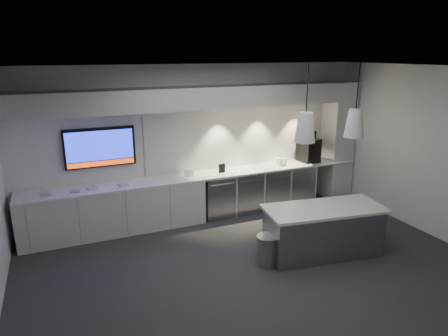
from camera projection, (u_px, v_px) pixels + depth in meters
name	position (u px, v px, depth m)	size (l,w,h in m)	color
floor	(254.00, 268.00, 6.18)	(7.00, 7.00, 0.00)	#303033
ceiling	(259.00, 69.00, 5.33)	(7.00, 7.00, 0.00)	black
wall_back	(198.00, 141.00, 7.96)	(7.00, 7.00, 0.00)	white
wall_front	(387.00, 252.00, 3.55)	(7.00, 7.00, 0.00)	white
wall_right	(432.00, 152.00, 7.08)	(7.00, 7.00, 0.00)	white
back_counter	(205.00, 175.00, 7.85)	(6.80, 0.65, 0.04)	white
left_base_cabinets	(115.00, 210.00, 7.31)	(3.30, 0.63, 0.86)	silver
fridge_unit_a	(216.00, 195.00, 8.07)	(0.60, 0.61, 0.85)	gray
fridge_unit_b	(244.00, 191.00, 8.31)	(0.60, 0.61, 0.85)	gray
fridge_unit_c	(271.00, 187.00, 8.55)	(0.60, 0.61, 0.85)	gray
fridge_unit_d	(296.00, 184.00, 8.78)	(0.60, 0.61, 0.85)	gray
backsplash	(252.00, 134.00, 8.38)	(4.60, 0.03, 1.30)	silver
soffit	(203.00, 97.00, 7.44)	(6.90, 0.60, 0.40)	silver
column	(337.00, 140.00, 8.96)	(0.55, 0.55, 2.60)	silver
wall_tv	(100.00, 147.00, 7.18)	(1.25, 0.07, 0.72)	black
island	(323.00, 230.00, 6.51)	(2.02, 1.09, 0.82)	gray
bin	(267.00, 250.00, 6.22)	(0.34, 0.34, 0.48)	gray
coffee_machine	(309.00, 149.00, 8.71)	(0.42, 0.58, 0.68)	black
sign_black	(222.00, 168.00, 7.93)	(0.14, 0.02, 0.18)	black
sign_white	(189.00, 173.00, 7.67)	(0.18, 0.02, 0.14)	white
cup_cluster	(281.00, 162.00, 8.44)	(0.19, 0.19, 0.16)	white
tray_a	(46.00, 194.00, 6.70)	(0.16, 0.16, 0.03)	#B0B0B0
tray_b	(76.00, 191.00, 6.87)	(0.16, 0.16, 0.03)	#B0B0B0
tray_c	(92.00, 188.00, 7.02)	(0.16, 0.16, 0.03)	#B0B0B0
tray_d	(123.00, 184.00, 7.20)	(0.16, 0.16, 0.03)	#B0B0B0
pendant_left	(305.00, 127.00, 5.85)	(0.31, 0.31, 1.14)	silver
pendant_right	(355.00, 123.00, 6.20)	(0.31, 0.31, 1.14)	silver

